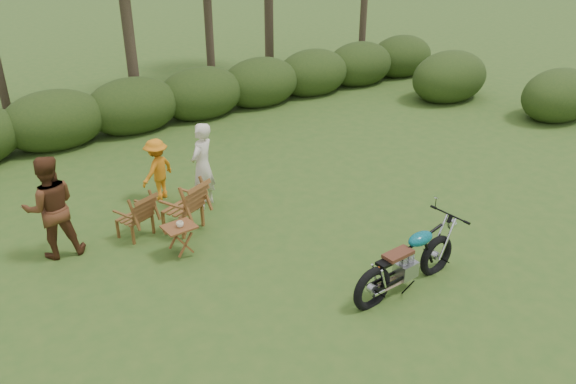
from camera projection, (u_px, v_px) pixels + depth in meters
ground at (367, 293)px, 8.43m from camera, size 80.00×80.00×0.00m
motorcycle at (404, 287)px, 8.57m from camera, size 2.03×0.83×1.14m
lawn_chair_right at (184, 229)px, 10.18m from camera, size 0.89×0.89×0.99m
lawn_chair_left at (137, 235)px, 9.97m from camera, size 0.75×0.75×0.85m
side_table at (180, 240)px, 9.29m from camera, size 0.54×0.46×0.54m
cup at (180, 224)px, 9.13m from camera, size 0.12×0.12×0.09m
adult_a at (205, 206)px, 11.00m from camera, size 0.74×0.68×1.70m
adult_b at (60, 254)px, 9.43m from camera, size 0.95×0.80×1.76m
child at (161, 198)px, 11.29m from camera, size 0.94×0.78×1.26m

